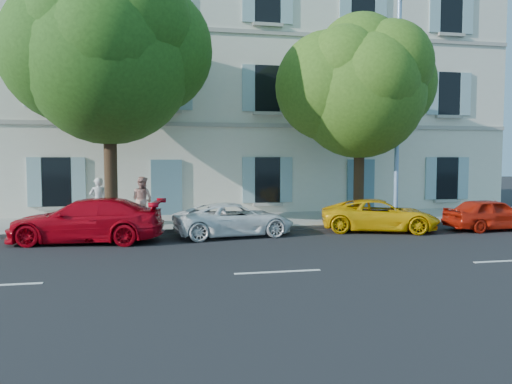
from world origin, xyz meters
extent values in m
plane|color=black|center=(0.00, 0.00, 0.00)|extent=(90.00, 90.00, 0.00)
cube|color=#A09E96|center=(0.00, 4.45, 0.07)|extent=(36.00, 4.50, 0.15)
cube|color=#9E998E|center=(0.00, 2.28, 0.08)|extent=(36.00, 0.16, 0.16)
cube|color=silver|center=(0.00, 10.20, 6.00)|extent=(28.00, 7.00, 12.00)
imported|color=#B00512|center=(-4.75, 1.01, 0.67)|extent=(4.89, 2.61, 1.35)
imported|color=white|center=(-0.15, 1.33, 0.55)|extent=(4.17, 2.36, 1.10)
imported|color=#EDAF0A|center=(5.03, 1.37, 0.56)|extent=(4.42, 3.02, 1.12)
imported|color=#B81C0B|center=(9.03, 0.80, 0.57)|extent=(3.40, 1.47, 1.14)
cylinder|color=#3A2819|center=(-4.20, 3.31, 1.95)|extent=(0.45, 0.45, 3.60)
ellipsoid|color=#2D6018|center=(-4.20, 3.31, 5.92)|extent=(5.77, 5.77, 6.34)
cylinder|color=#3A2819|center=(4.98, 3.11, 1.66)|extent=(0.40, 0.40, 3.03)
ellipsoid|color=#46751E|center=(4.98, 3.11, 5.02)|extent=(4.91, 4.91, 5.40)
cylinder|color=#7293BF|center=(6.32, 2.68, 4.28)|extent=(0.17, 0.17, 8.27)
imported|color=silver|center=(-4.68, 3.80, 1.01)|extent=(0.68, 0.50, 1.72)
imported|color=tan|center=(-3.16, 4.08, 1.02)|extent=(1.07, 1.04, 1.74)
camera|label=1|loc=(-2.73, -14.80, 2.59)|focal=35.00mm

